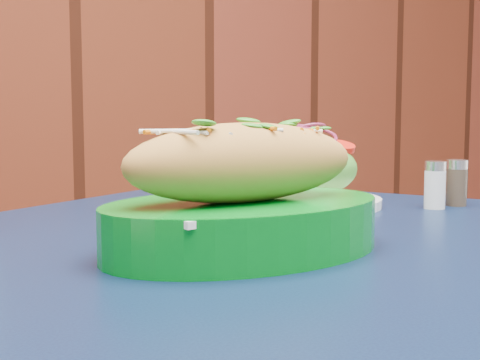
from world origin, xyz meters
TOP-DOWN VIEW (x-y plane):
  - cafe_table at (0.19, 1.85)m, footprint 1.05×1.05m
  - banh_mi_basket at (0.11, 1.83)m, footprint 0.28×0.19m
  - salad_plate at (0.34, 2.02)m, footprint 0.21×0.21m
  - salt_shaker at (0.47, 1.91)m, footprint 0.03×0.03m
  - pepper_shaker at (0.51, 1.91)m, footprint 0.03×0.03m

SIDE VIEW (x-z plane):
  - cafe_table at x=0.19m, z-range 0.29..1.04m
  - salt_shaker at x=0.47m, z-range 0.75..0.81m
  - pepper_shaker at x=0.51m, z-range 0.75..0.81m
  - salad_plate at x=0.34m, z-range 0.74..0.85m
  - banh_mi_basket at x=0.11m, z-range 0.74..0.86m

